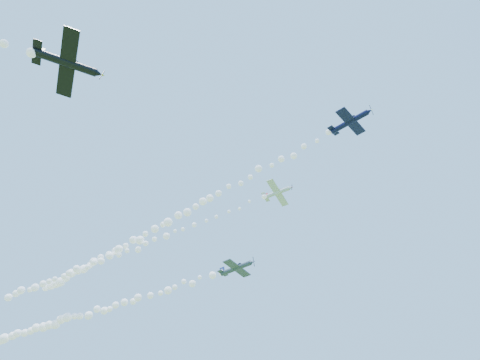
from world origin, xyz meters
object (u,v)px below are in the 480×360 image
Objects in this scene: plane_grey at (237,268)px; plane_navy at (351,121)px; plane_black at (68,63)px; plane_white at (278,193)px.

plane_navy is at bearing -28.25° from plane_grey.
plane_black is at bearing -82.29° from plane_grey.
plane_navy is 40.65m from plane_black.
plane_black reaches higher than plane_grey.
plane_black is (12.31, -46.80, -0.14)m from plane_grey.
plane_navy is 35.03m from plane_grey.
plane_black is at bearing -116.63° from plane_navy.
plane_black is (-19.17, -34.58, -9.45)m from plane_navy.
plane_grey is (-13.83, 6.02, -7.98)m from plane_white.
plane_grey is at bearing 46.59° from plane_black.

